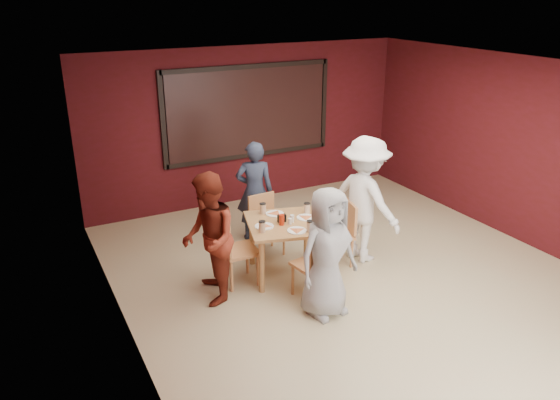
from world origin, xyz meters
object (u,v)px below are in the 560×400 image
diner_front (327,253)px  diner_back (255,191)px  chair_front (317,263)px  chair_back (265,221)px  dining_table (285,229)px  chair_left (233,247)px  chair_right (342,229)px  diner_left (209,239)px  diner_right (365,200)px

diner_front → diner_back: (0.14, 2.32, -0.02)m
chair_front → chair_back: size_ratio=1.03×
dining_table → chair_back: size_ratio=1.39×
chair_left → chair_right: bearing=-5.1°
chair_back → chair_right: 1.15m
dining_table → chair_right: (0.88, -0.05, -0.17)m
diner_back → diner_left: 1.87m
chair_front → diner_left: diner_left is taller
diner_right → diner_front: bearing=114.8°
diner_left → diner_right: diner_right is taller
chair_left → diner_front: 1.38m
dining_table → chair_right: size_ratio=1.34×
chair_front → chair_back: chair_front is taller
diner_front → diner_left: 1.46m
chair_back → diner_right: diner_right is taller
chair_left → chair_right: chair_left is taller
chair_right → chair_front: bearing=-140.1°
chair_back → diner_front: (-0.07, -1.83, 0.31)m
chair_back → chair_right: size_ratio=0.96×
diner_front → chair_right: bearing=40.9°
dining_table → diner_back: bearing=84.1°
chair_left → diner_right: diner_right is taller
chair_back → diner_left: diner_left is taller
diner_back → diner_right: size_ratio=0.86×
chair_left → diner_front: (0.72, -1.15, 0.27)m
diner_back → chair_front: bearing=108.4°
diner_front → diner_back: size_ratio=1.02×
diner_back → chair_left: bearing=74.5°
chair_back → chair_left: (-0.79, -0.68, 0.04)m
chair_front → diner_right: diner_right is taller
chair_back → diner_right: size_ratio=0.48×
diner_right → dining_table: bearing=72.7°
chair_right → diner_back: (-0.74, 1.32, 0.27)m
diner_back → chair_right: bearing=140.2°
dining_table → diner_right: (1.23, -0.08, 0.23)m
diner_left → diner_right: (2.36, 0.05, 0.08)m
diner_right → diner_left: bearing=77.4°
chair_back → chair_left: size_ratio=0.93×
chair_front → diner_right: size_ratio=0.50×
chair_left → diner_front: bearing=-58.0°
chair_left → diner_right: size_ratio=0.52×
dining_table → chair_front: 0.76m
chair_back → chair_right: (0.80, -0.82, 0.02)m
dining_table → diner_back: 1.27m
chair_front → diner_right: 1.41m
chair_right → diner_right: (0.35, -0.02, 0.40)m
diner_left → diner_right: 2.36m
chair_front → chair_left: bearing=132.9°
chair_front → chair_right: size_ratio=0.99×
chair_left → diner_left: (-0.41, -0.21, 0.30)m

